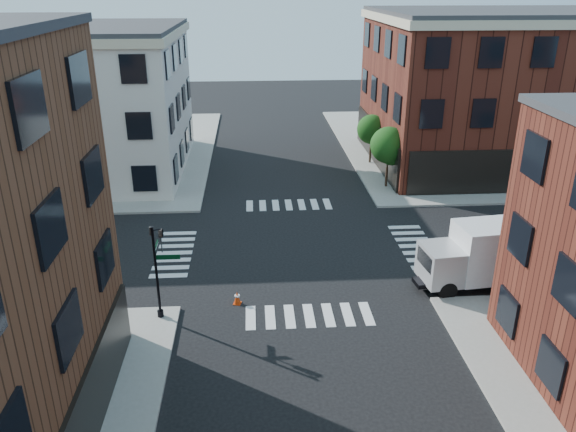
% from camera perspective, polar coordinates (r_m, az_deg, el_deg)
% --- Properties ---
extents(ground, '(120.00, 120.00, 0.00)m').
position_cam_1_polar(ground, '(32.44, 0.90, -3.41)').
color(ground, black).
rests_on(ground, ground).
extents(sidewalk_ne, '(30.00, 30.00, 0.15)m').
position_cam_1_polar(sidewalk_ne, '(57.05, 20.75, 6.81)').
color(sidewalk_ne, gray).
rests_on(sidewalk_ne, ground).
extents(sidewalk_nw, '(30.00, 30.00, 0.15)m').
position_cam_1_polar(sidewalk_nw, '(55.22, -23.43, 5.91)').
color(sidewalk_nw, gray).
rests_on(sidewalk_nw, ground).
extents(building_ne, '(25.00, 16.00, 12.00)m').
position_cam_1_polar(building_ne, '(51.21, 23.37, 11.59)').
color(building_ne, '#401710').
rests_on(building_ne, ground).
extents(building_nw, '(22.00, 16.00, 11.00)m').
position_cam_1_polar(building_nw, '(48.77, -24.00, 10.41)').
color(building_nw, silver).
rests_on(building_nw, ground).
extents(tree_near, '(2.69, 2.69, 4.49)m').
position_cam_1_polar(tree_near, '(41.77, 10.27, 6.90)').
color(tree_near, black).
rests_on(tree_near, ground).
extents(tree_far, '(2.43, 2.43, 4.07)m').
position_cam_1_polar(tree_far, '(47.49, 8.56, 8.56)').
color(tree_far, black).
rests_on(tree_far, ground).
extents(signal_pole, '(1.29, 1.24, 4.60)m').
position_cam_1_polar(signal_pole, '(25.46, -13.10, -4.59)').
color(signal_pole, black).
rests_on(signal_pole, ground).
extents(box_truck, '(7.50, 3.01, 3.32)m').
position_cam_1_polar(box_truck, '(29.93, 20.27, -3.60)').
color(box_truck, silver).
rests_on(box_truck, ground).
extents(traffic_cone, '(0.44, 0.44, 0.66)m').
position_cam_1_polar(traffic_cone, '(27.20, -5.18, -8.28)').
color(traffic_cone, red).
rests_on(traffic_cone, ground).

